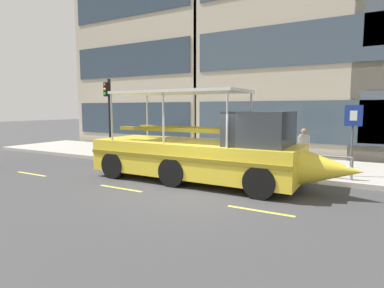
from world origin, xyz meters
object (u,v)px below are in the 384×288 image
at_px(leaned_bicycle, 122,149).
at_px(duck_tour_boat, 207,152).
at_px(traffic_light_pole, 109,109).
at_px(parking_sign, 353,128).
at_px(pedestrian_near_bow, 303,144).

bearing_deg(leaned_bicycle, duck_tour_boat, -21.51).
bearing_deg(duck_tour_boat, traffic_light_pole, 161.39).
height_order(parking_sign, duck_tour_boat, duck_tour_boat).
height_order(duck_tour_boat, pedestrian_near_bow, duck_tour_boat).
bearing_deg(leaned_bicycle, pedestrian_near_bow, 6.66).
height_order(parking_sign, pedestrian_near_bow, parking_sign).
height_order(traffic_light_pole, parking_sign, traffic_light_pole).
xyz_separation_m(traffic_light_pole, leaned_bicycle, (0.73, 0.11, -2.07)).
xyz_separation_m(duck_tour_boat, pedestrian_near_bow, (2.70, 3.50, 0.09)).
relative_size(parking_sign, pedestrian_near_bow, 1.56).
bearing_deg(parking_sign, duck_tour_boat, -148.13).
bearing_deg(pedestrian_near_bow, leaned_bicycle, -173.34).
xyz_separation_m(parking_sign, leaned_bicycle, (-10.76, -0.35, -1.40)).
relative_size(traffic_light_pole, duck_tour_boat, 0.42).
height_order(traffic_light_pole, leaned_bicycle, traffic_light_pole).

